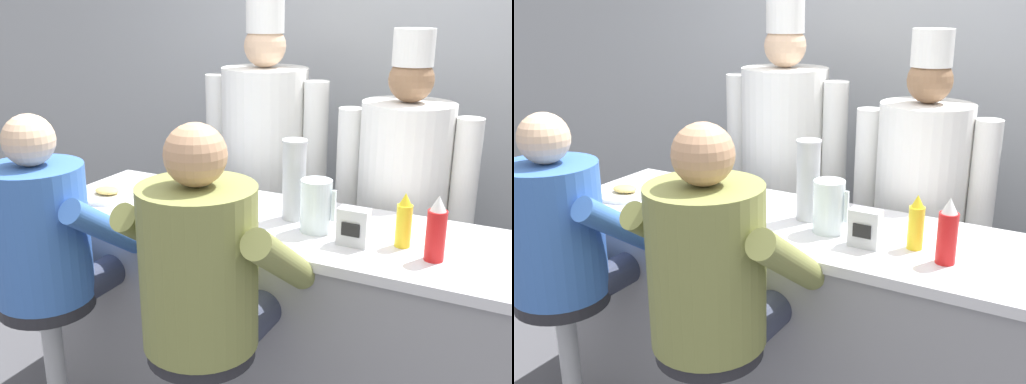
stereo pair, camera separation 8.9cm
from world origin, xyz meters
The scene contains 14 objects.
wall_back centered at (0.00, 1.73, 1.35)m, with size 10.00×0.06×2.70m.
diner_counter centered at (0.00, 0.33, 0.49)m, with size 2.25×0.66×0.97m.
ketchup_bottle_red centered at (0.60, 0.22, 1.08)m, with size 0.07×0.07×0.24m.
mustard_bottle_yellow centered at (0.47, 0.29, 1.07)m, with size 0.06×0.06×0.21m.
water_pitcher_clear centered at (0.12, 0.29, 1.07)m, with size 0.14×0.13×0.21m.
breakfast_plate centered at (-0.90, 0.23, 0.98)m, with size 0.27×0.27×0.05m.
cereal_bowl centered at (-0.43, 0.38, 0.99)m, with size 0.13×0.13×0.05m.
coffee_mug_blue centered at (-0.42, 0.22, 1.01)m, with size 0.12×0.08×0.08m.
cup_stack_steel centered at (-0.02, 0.38, 1.14)m, with size 0.10×0.10×0.34m.
napkin_dispenser_chrome centered at (0.30, 0.22, 1.04)m, with size 0.12×0.07×0.14m.
diner_seated_blue centered at (-0.80, -0.24, 0.92)m, with size 0.58×0.57×1.45m.
diner_seated_olive centered at (-0.07, -0.24, 0.94)m, with size 0.60×0.60×1.49m.
cook_in_whites_near centered at (-0.51, 1.08, 1.02)m, with size 0.73×0.47×1.86m.
cook_in_whites_far centered at (0.30, 0.96, 0.95)m, with size 0.68×0.43×1.73m.
Camera 1 is at (0.94, -1.80, 1.85)m, focal length 42.00 mm.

